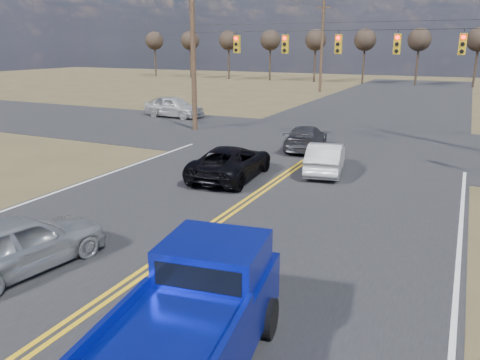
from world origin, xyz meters
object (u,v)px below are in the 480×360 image
at_px(silver_suv, 19,243).
at_px(dgrey_car_queue, 306,138).
at_px(black_suv, 231,162).
at_px(pickup_truck, 189,328).
at_px(white_car_queue, 326,158).
at_px(cross_car_west, 174,107).

bearing_deg(silver_suv, dgrey_car_queue, -87.34).
xyz_separation_m(black_suv, dgrey_car_queue, (1.07, 6.51, -0.05)).
relative_size(pickup_truck, white_car_queue, 1.37).
bearing_deg(cross_car_west, silver_suv, -149.90).
bearing_deg(dgrey_car_queue, silver_suv, 75.28).
bearing_deg(silver_suv, pickup_truck, 174.74).
bearing_deg(black_suv, silver_suv, 80.75).
xyz_separation_m(white_car_queue, dgrey_car_queue, (-2.18, 4.02, -0.03)).
bearing_deg(silver_suv, white_car_queue, -99.36).
distance_m(silver_suv, dgrey_car_queue, 16.18).
relative_size(pickup_truck, silver_suv, 1.30).
distance_m(black_suv, white_car_queue, 4.09).
height_order(silver_suv, white_car_queue, silver_suv).
xyz_separation_m(pickup_truck, silver_suv, (-5.70, 1.51, -0.24)).
distance_m(black_suv, cross_car_west, 17.31).
bearing_deg(black_suv, white_car_queue, -146.59).
bearing_deg(dgrey_car_queue, black_suv, 72.88).
xyz_separation_m(silver_suv, cross_car_west, (-10.51, 22.58, 0.08)).
bearing_deg(pickup_truck, dgrey_car_queue, 93.32).
distance_m(white_car_queue, dgrey_car_queue, 4.58).
bearing_deg(cross_car_west, white_car_queue, -120.62).
relative_size(pickup_truck, cross_car_west, 1.17).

